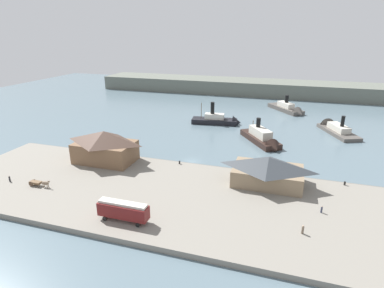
% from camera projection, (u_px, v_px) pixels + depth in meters
% --- Properties ---
extents(ground_plane, '(320.00, 320.00, 0.00)m').
position_uv_depth(ground_plane, '(192.00, 162.00, 92.35)').
color(ground_plane, slate).
extents(quay_promenade, '(110.00, 36.00, 1.20)m').
position_uv_depth(quay_promenade, '(163.00, 195.00, 72.42)').
color(quay_promenade, gray).
rests_on(quay_promenade, ground).
extents(seawall_edge, '(110.00, 0.80, 1.00)m').
position_uv_depth(seawall_edge, '(188.00, 165.00, 88.95)').
color(seawall_edge, '#666159').
rests_on(seawall_edge, ground).
extents(ferry_shed_west_terminal, '(16.51, 10.48, 8.87)m').
position_uv_depth(ferry_shed_west_terminal, '(105.00, 146.00, 88.15)').
color(ferry_shed_west_terminal, brown).
rests_on(ferry_shed_west_terminal, quay_promenade).
extents(ferry_shed_central_terminal, '(16.63, 10.76, 6.81)m').
position_uv_depth(ferry_shed_central_terminal, '(268.00, 170.00, 75.49)').
color(ferry_shed_central_terminal, '#847056').
rests_on(ferry_shed_central_terminal, quay_promenade).
extents(street_tram, '(10.22, 2.63, 4.07)m').
position_uv_depth(street_tram, '(123.00, 210.00, 60.89)').
color(street_tram, maroon).
rests_on(street_tram, quay_promenade).
extents(horse_cart, '(5.75, 1.40, 1.87)m').
position_uv_depth(horse_cart, '(39.00, 183.00, 74.92)').
color(horse_cart, brown).
rests_on(horse_cart, quay_promenade).
extents(pedestrian_walking_west, '(0.38, 0.38, 1.52)m').
position_uv_depth(pedestrian_walking_west, '(322.00, 210.00, 64.15)').
color(pedestrian_walking_west, '#33384C').
rests_on(pedestrian_walking_west, quay_promenade).
extents(pedestrian_near_east_shed, '(0.44, 0.44, 1.77)m').
position_uv_depth(pedestrian_near_east_shed, '(303.00, 230.00, 57.49)').
color(pedestrian_near_east_shed, '#6B5B4C').
rests_on(pedestrian_near_east_shed, quay_promenade).
extents(pedestrian_walking_east, '(0.38, 0.38, 1.55)m').
position_uv_depth(pedestrian_walking_east, '(10.00, 179.00, 77.35)').
color(pedestrian_walking_east, '#232328').
rests_on(pedestrian_walking_east, quay_promenade).
extents(mooring_post_center_west, '(0.44, 0.44, 0.90)m').
position_uv_depth(mooring_post_center_west, '(345.00, 183.00, 75.66)').
color(mooring_post_center_west, black).
rests_on(mooring_post_center_west, quay_promenade).
extents(mooring_post_west, '(0.44, 0.44, 0.90)m').
position_uv_depth(mooring_post_west, '(180.00, 162.00, 87.59)').
color(mooring_post_west, black).
rests_on(mooring_post_west, quay_promenade).
extents(ferry_outer_harbor, '(14.59, 22.22, 9.70)m').
position_uv_depth(ferry_outer_harbor, '(334.00, 128.00, 119.81)').
color(ferry_outer_harbor, '#514C47').
rests_on(ferry_outer_harbor, ground).
extents(ferry_approaching_west, '(20.37, 8.08, 10.56)m').
position_uv_depth(ferry_approaching_west, '(220.00, 120.00, 128.96)').
color(ferry_approaching_west, black).
rests_on(ferry_approaching_west, ground).
extents(ferry_mid_harbor, '(16.33, 20.37, 9.68)m').
position_uv_depth(ferry_mid_harbor, '(263.00, 139.00, 106.20)').
color(ferry_mid_harbor, black).
rests_on(ferry_mid_harbor, ground).
extents(ferry_near_quay, '(18.36, 21.06, 9.38)m').
position_uv_depth(ferry_near_quay, '(289.00, 109.00, 147.41)').
color(ferry_near_quay, '#514C47').
rests_on(ferry_near_quay, ground).
extents(far_headland, '(180.00, 24.00, 8.00)m').
position_uv_depth(far_headland, '(247.00, 87.00, 189.61)').
color(far_headland, '#60665B').
rests_on(far_headland, ground).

